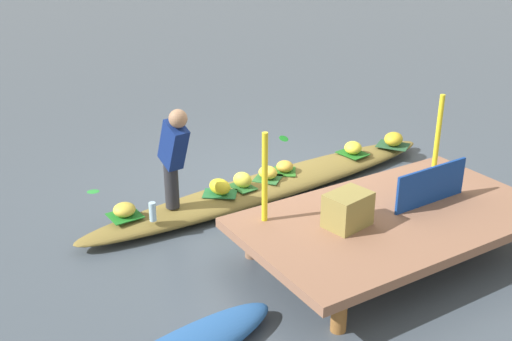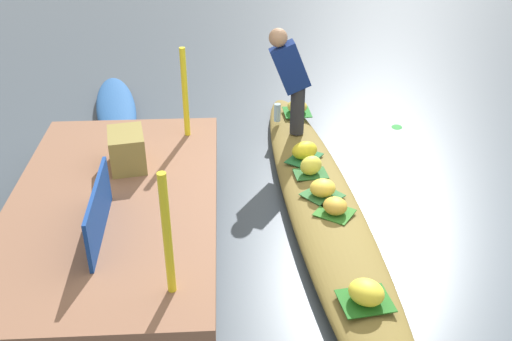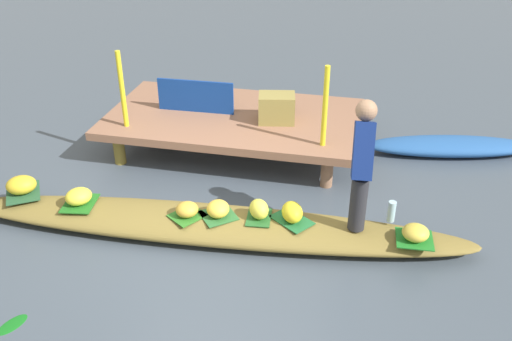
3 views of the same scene
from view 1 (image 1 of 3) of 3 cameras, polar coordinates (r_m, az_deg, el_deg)
The scene contains 25 objects.
canal_water at distance 7.98m, azimuth 1.52°, elevation -2.03°, with size 40.00×40.00×0.00m, color #414C58.
dock_platform at distance 6.62m, azimuth 12.45°, elevation -4.41°, with size 3.20×1.80×0.46m.
vendor_boat at distance 7.93m, azimuth 1.53°, elevation -1.32°, with size 5.25×0.69×0.22m, color olive.
leaf_mat_0 at distance 7.44m, azimuth -3.31°, elevation -2.13°, with size 0.39×0.26×0.01m, color #226835.
banana_bunch_0 at distance 7.40m, azimuth -3.32°, elevation -1.48°, with size 0.28×0.20×0.19m, color yellow.
leaf_mat_1 at distance 7.60m, azimuth -1.23°, elevation -1.51°, with size 0.33×0.24×0.01m, color #27612A.
banana_bunch_1 at distance 7.56m, azimuth -1.24°, elevation -0.85°, with size 0.23×0.18×0.19m, color yellow.
leaf_mat_2 at distance 7.08m, azimuth -11.88°, elevation -4.05°, with size 0.34×0.32×0.01m, color #1E7224.
banana_bunch_2 at distance 7.05m, azimuth -11.93°, elevation -3.51°, with size 0.24×0.25×0.15m, color gold.
leaf_mat_3 at distance 8.04m, azimuth 2.63°, elevation -0.09°, with size 0.32×0.28×0.01m, color #2F7624.
banana_bunch_3 at distance 8.01m, azimuth 2.63°, elevation 0.38°, with size 0.23×0.22×0.14m, color gold.
leaf_mat_4 at distance 8.72m, azimuth 8.82°, elevation 1.56°, with size 0.38×0.31×0.01m, color #20681E.
banana_bunch_4 at distance 8.69m, azimuth 8.85°, elevation 2.07°, with size 0.27×0.24×0.17m, color yellow.
leaf_mat_5 at distance 9.12m, azimuth 12.40°, elevation 2.27°, with size 0.43×0.33×0.01m, color #275333.
banana_bunch_5 at distance 9.08m, azimuth 12.45°, elevation 2.82°, with size 0.31×0.26×0.19m, color gold.
leaf_mat_6 at distance 7.84m, azimuth 1.09°, elevation -0.71°, with size 0.32×0.32×0.01m, color #2E6A33.
banana_bunch_6 at distance 7.81m, azimuth 1.09°, elevation -0.18°, with size 0.23×0.25×0.16m, color yellow.
vendor_person at distance 6.84m, azimuth -7.53°, elevation 1.63°, with size 0.21×0.47×1.22m.
water_bottle at distance 6.88m, azimuth -9.43°, elevation -3.73°, with size 0.08×0.08×0.22m, color #AAD0E4.
market_banner at distance 6.83m, azimuth 15.69°, elevation -1.31°, with size 0.99×0.03×0.42m, color navy.
railing_post_west at distance 7.59m, azimuth 16.29°, elevation 3.26°, with size 0.06×0.06×0.94m, color yellow.
railing_post_east at distance 6.12m, azimuth 0.81°, elevation -0.65°, with size 0.06×0.06×0.94m, color yellow.
produce_crate at distance 6.21m, azimuth 8.38°, elevation -3.56°, with size 0.44×0.32×0.35m, color olive.
drifting_plant_0 at distance 8.27m, azimuth -14.64°, elevation -1.85°, with size 0.16×0.13×0.01m, color green.
drifting_plant_1 at distance 9.81m, azimuth 2.54°, elevation 2.96°, with size 0.27×0.14×0.01m, color #14681A.
Camera 1 is at (3.97, 6.01, 3.43)m, focal length 43.81 mm.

